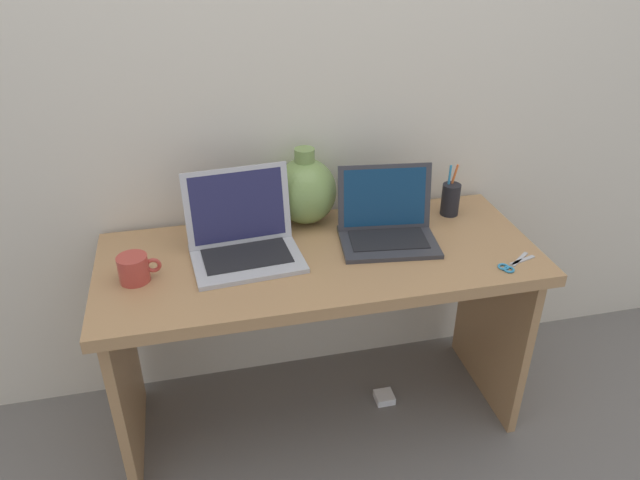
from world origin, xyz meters
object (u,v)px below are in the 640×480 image
green_vase (305,190)px  scissors (512,265)px  laptop_right (386,221)px  coffee_mug (134,269)px  laptop_left (243,234)px  power_brick (384,397)px  pen_cup (450,199)px

green_vase → scissors: 0.71m
green_vase → scissors: (0.56, -0.43, -0.11)m
laptop_right → green_vase: size_ratio=1.26×
coffee_mug → scissors: size_ratio=0.87×
laptop_left → laptop_right: bearing=-0.7°
green_vase → power_brick: bearing=-40.7°
coffee_mug → power_brick: coffee_mug is taller
pen_cup → laptop_right: bearing=-158.1°
laptop_right → pen_cup: (0.27, 0.11, -0.00)m
coffee_mug → laptop_left: bearing=15.0°
laptop_left → scissors: 0.84m
green_vase → scissors: bearing=-37.8°
laptop_right → power_brick: (0.02, -0.05, -0.75)m
laptop_left → power_brick: (0.49, -0.05, -0.76)m
green_vase → pen_cup: (0.51, -0.06, -0.06)m
scissors → laptop_left: bearing=161.6°
coffee_mug → pen_cup: (1.07, 0.19, 0.02)m
laptop_left → laptop_right: 0.47m
scissors → coffee_mug: bearing=171.1°
pen_cup → scissors: size_ratio=1.29×
laptop_right → scissors: bearing=-38.7°
laptop_left → laptop_right: laptop_left is taller
pen_cup → power_brick: bearing=-148.5°
laptop_right → scissors: 0.42m
green_vase → coffee_mug: size_ratio=2.13×
laptop_right → pen_cup: 0.29m
coffee_mug → pen_cup: pen_cup is taller
laptop_right → scissors: size_ratio=2.34×
coffee_mug → laptop_right: bearing=5.9°
laptop_left → coffee_mug: 0.34m
coffee_mug → pen_cup: bearing=10.1°
coffee_mug → scissors: coffee_mug is taller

